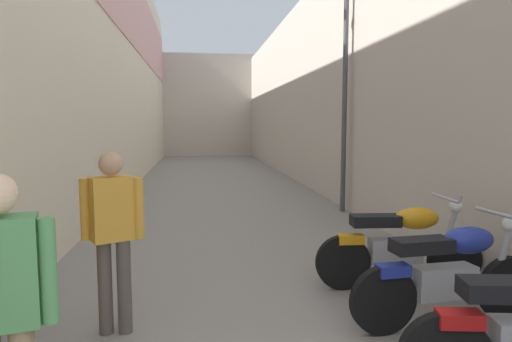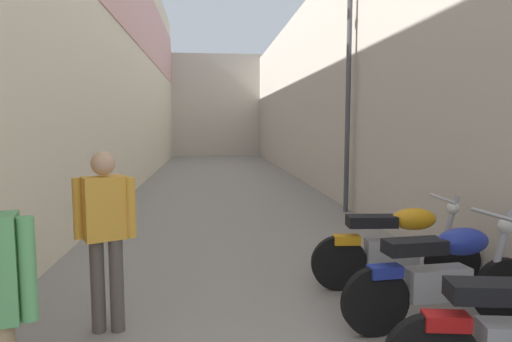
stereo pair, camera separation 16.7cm
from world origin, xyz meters
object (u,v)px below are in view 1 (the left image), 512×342
motorcycle_fourth (401,244)px  pedestrian_mid_alley (113,229)px  motorcycle_third (450,272)px  pedestrian_by_doorway (2,308)px  street_lamp (341,82)px

motorcycle_fourth → pedestrian_mid_alley: (-2.91, -0.68, 0.42)m
motorcycle_third → pedestrian_by_doorway: (-3.14, -1.34, 0.42)m
pedestrian_by_doorway → street_lamp: 7.83m
pedestrian_by_doorway → street_lamp: street_lamp is taller
pedestrian_mid_alley → motorcycle_fourth: bearing=13.2°
pedestrian_mid_alley → street_lamp: (3.61, 4.99, 1.74)m
pedestrian_mid_alley → street_lamp: bearing=54.2°
motorcycle_third → street_lamp: 5.73m
motorcycle_third → pedestrian_mid_alley: 2.95m
motorcycle_third → motorcycle_fourth: size_ratio=1.00×
motorcycle_third → pedestrian_by_doorway: 3.44m
motorcycle_third → motorcycle_fourth: (0.00, 0.96, 0.00)m
motorcycle_fourth → pedestrian_mid_alley: pedestrian_mid_alley is taller
motorcycle_third → pedestrian_mid_alley: size_ratio=1.18×
pedestrian_by_doorway → pedestrian_mid_alley: size_ratio=1.00×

